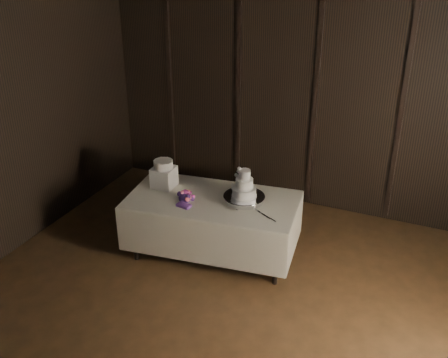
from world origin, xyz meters
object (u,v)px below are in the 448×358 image
box_pedestal (164,177)px  small_cake (163,164)px  wedding_cake (242,186)px  bouquet (185,197)px  display_table (213,224)px  cake_stand (244,199)px

box_pedestal → small_cake: (0.00, 0.00, 0.17)m
wedding_cake → bouquet: wedding_cake is taller
display_table → wedding_cake: 0.66m
small_cake → bouquet: bearing=-30.3°
bouquet → cake_stand: bearing=20.8°
cake_stand → small_cake: size_ratio=2.07×
wedding_cake → bouquet: size_ratio=0.89×
display_table → wedding_cake: (0.35, 0.05, 0.56)m
display_table → cake_stand: bearing=2.3°
bouquet → small_cake: small_cake is taller
wedding_cake → bouquet: (-0.62, -0.23, -0.16)m
box_pedestal → small_cake: bearing=0.0°
wedding_cake → box_pedestal: 1.03m
wedding_cake → display_table: bearing=-146.9°
cake_stand → box_pedestal: 1.05m
wedding_cake → small_cake: size_ratio=1.40×
cake_stand → bouquet: bearing=-159.2°
small_cake → display_table: bearing=-5.0°
bouquet → box_pedestal: size_ratio=1.42×
wedding_cake → box_pedestal: bearing=-155.7°
display_table → bouquet: size_ratio=5.72×
cake_stand → wedding_cake: wedding_cake is taller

